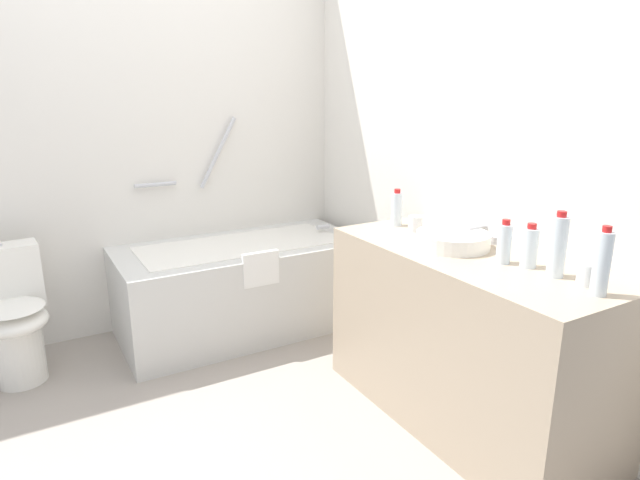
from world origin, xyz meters
TOP-DOWN VIEW (x-y plane):
  - ground_plane at (0.00, 0.00)m, footprint 4.07×4.07m
  - wall_back_tiled at (0.00, 1.36)m, footprint 3.47×0.10m
  - wall_right_mirror at (1.58, 0.00)m, footprint 0.10×3.03m
  - bathtub at (0.71, 0.94)m, footprint 1.54×0.75m
  - toilet at (-0.59, 0.96)m, footprint 0.37×0.51m
  - vanity_counter at (1.23, -0.51)m, footprint 0.61×1.37m
  - sink_basin at (1.20, -0.40)m, footprint 0.33×0.33m
  - sink_faucet at (1.40, -0.40)m, footprint 0.13×0.15m
  - water_bottle_0 at (1.27, -0.89)m, footprint 0.06×0.06m
  - water_bottle_1 at (1.23, -1.10)m, footprint 0.06×0.06m
  - water_bottle_2 at (1.27, -0.76)m, footprint 0.06×0.06m
  - water_bottle_3 at (1.24, 0.06)m, footprint 0.06×0.06m
  - water_bottle_4 at (1.22, -0.68)m, footprint 0.06×0.06m
  - drinking_glass_0 at (1.24, -0.09)m, footprint 0.07×0.07m
  - drinking_glass_1 at (1.28, -1.01)m, footprint 0.07×0.07m

SIDE VIEW (x-z plane):
  - ground_plane at x=0.00m, z-range 0.00..0.00m
  - bathtub at x=0.71m, z-range -0.36..0.98m
  - toilet at x=-0.59m, z-range 0.00..0.73m
  - vanity_counter at x=1.23m, z-range 0.00..0.82m
  - sink_basin at x=1.20m, z-range 0.82..0.89m
  - sink_faucet at x=1.40m, z-range 0.82..0.90m
  - drinking_glass_0 at x=1.24m, z-range 0.82..0.90m
  - drinking_glass_1 at x=1.28m, z-range 0.82..0.90m
  - water_bottle_2 at x=1.27m, z-range 0.81..1.00m
  - water_bottle_4 at x=1.22m, z-range 0.81..1.00m
  - water_bottle_3 at x=1.24m, z-range 0.81..1.01m
  - water_bottle_1 at x=1.23m, z-range 0.81..1.06m
  - water_bottle_0 at x=1.27m, z-range 0.81..1.07m
  - wall_back_tiled at x=0.00m, z-range 0.00..2.53m
  - wall_right_mirror at x=1.58m, z-range 0.00..2.53m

